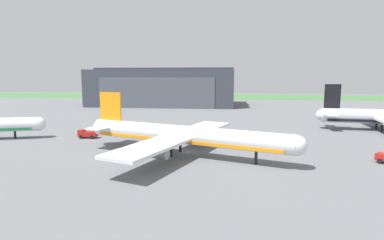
# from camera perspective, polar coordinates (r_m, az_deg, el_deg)

# --- Properties ---
(ground_plane) EXTENTS (440.00, 440.00, 0.00)m
(ground_plane) POSITION_cam_1_polar(r_m,az_deg,el_deg) (69.41, -0.84, -5.74)
(ground_plane) COLOR slate
(grass_field_strip) EXTENTS (440.00, 56.00, 0.08)m
(grass_field_strip) POSITION_cam_1_polar(r_m,az_deg,el_deg) (246.46, 4.50, 4.24)
(grass_field_strip) COLOR #43793E
(grass_field_strip) RESTS_ON ground_plane
(maintenance_hangar) EXTENTS (76.42, 39.69, 20.36)m
(maintenance_hangar) POSITION_cam_1_polar(r_m,az_deg,el_deg) (177.84, -5.07, 5.87)
(maintenance_hangar) COLOR #383D47
(maintenance_hangar) RESTS_ON ground_plane
(airliner_near_right) EXTENTS (45.71, 41.64, 12.62)m
(airliner_near_right) POSITION_cam_1_polar(r_m,az_deg,el_deg) (65.95, -1.68, -2.77)
(airliner_near_right) COLOR silver
(airliner_near_right) RESTS_ON ground_plane
(ops_van) EXTENTS (4.96, 2.58, 2.20)m
(ops_van) POSITION_cam_1_polar(r_m,az_deg,el_deg) (88.55, -18.17, -2.35)
(ops_van) COLOR #AD1E19
(ops_van) RESTS_ON ground_plane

